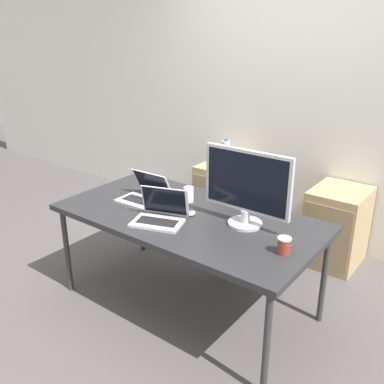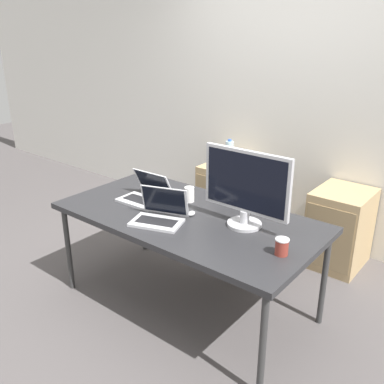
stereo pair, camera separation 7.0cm
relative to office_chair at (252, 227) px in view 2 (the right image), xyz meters
name	(u,v)px [view 2 (the right image)]	position (x,y,z in m)	size (l,w,h in m)	color
ground_plane	(188,303)	(-0.09, -0.72, -0.39)	(14.00, 14.00, 0.00)	#514C4C
wall_back	(297,100)	(-0.09, 0.83, 0.91)	(10.00, 0.05, 2.60)	silver
desk	(188,220)	(-0.09, -0.72, 0.29)	(1.80, 0.93, 0.72)	#28282B
office_chair	(252,227)	(0.00, 0.00, 0.00)	(0.58, 0.61, 1.05)	#232326
cabinet_left	(228,197)	(-0.61, 0.54, -0.06)	(0.43, 0.51, 0.66)	tan
cabinet_right	(340,228)	(0.53, 0.54, -0.06)	(0.43, 0.51, 0.66)	tan
water_bottle	(229,153)	(-0.61, 0.54, 0.40)	(0.08, 0.08, 0.25)	silver
laptop_left	(145,195)	(-0.50, -0.72, 0.38)	(0.33, 0.31, 0.20)	silver
laptop_right	(159,215)	(-0.17, -0.92, 0.38)	(0.37, 0.34, 0.22)	silver
monitor	(246,188)	(0.30, -0.62, 0.59)	(0.60, 0.22, 0.50)	#B7B7BC
mouse	(191,214)	(-0.06, -0.72, 0.35)	(0.04, 0.06, 0.03)	silver
coffee_cup_white	(189,194)	(-0.23, -0.53, 0.39)	(0.07, 0.07, 0.11)	white
coffee_cup_brown	(282,247)	(0.66, -0.81, 0.38)	(0.08, 0.08, 0.10)	maroon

